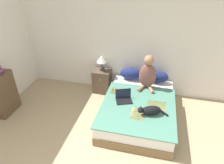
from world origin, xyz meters
TOP-DOWN VIEW (x-y plane):
  - wall_back at (0.00, 3.51)m, footprint 6.19×0.05m
  - bed at (0.37, 2.46)m, footprint 1.43×1.96m
  - pillow_near at (0.06, 3.29)m, footprint 0.51×0.24m
  - pillow_far at (0.68, 3.29)m, footprint 0.51×0.24m
  - person_sitting at (0.47, 3.02)m, footprint 0.38×0.37m
  - cat_tabby at (0.61, 2.09)m, footprint 0.56×0.30m
  - laptop_open at (0.06, 2.40)m, footprint 0.38×0.34m
  - nightstand at (-0.64, 3.26)m, footprint 0.41×0.38m
  - table_lamp at (-0.63, 3.27)m, footprint 0.24×0.24m
  - bookshelf at (-2.43, 1.99)m, footprint 0.27×0.56m

SIDE VIEW (x-z plane):
  - bed at x=0.37m, z-range 0.00..0.42m
  - nightstand at x=-0.64m, z-range 0.00..0.58m
  - bookshelf at x=-2.43m, z-range 0.00..0.92m
  - laptop_open at x=0.06m, z-range 0.36..0.58m
  - cat_tabby at x=0.61m, z-range 0.42..0.60m
  - pillow_near at x=0.06m, z-range 0.42..0.70m
  - pillow_far at x=0.68m, z-range 0.42..0.70m
  - person_sitting at x=0.47m, z-range 0.38..1.14m
  - table_lamp at x=-0.63m, z-range 0.67..1.06m
  - wall_back at x=0.00m, z-range 0.00..2.55m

